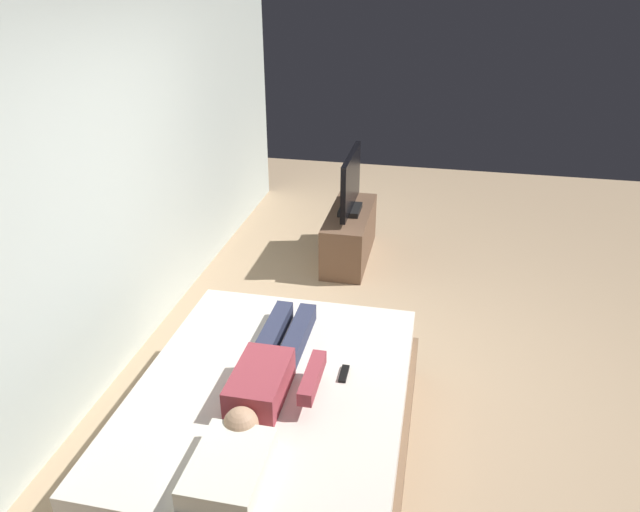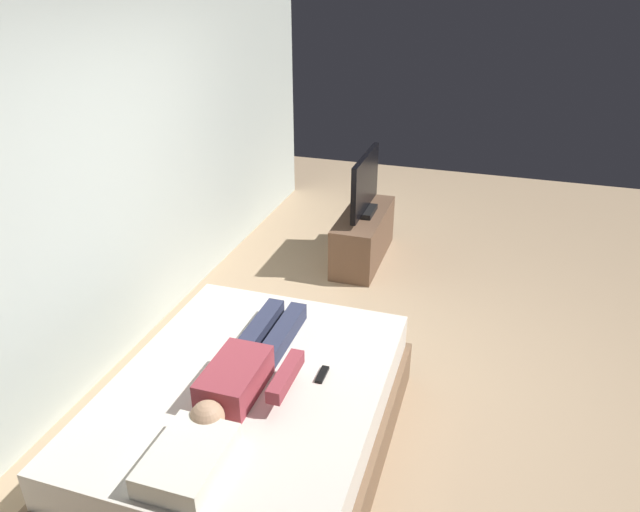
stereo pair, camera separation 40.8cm
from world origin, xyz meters
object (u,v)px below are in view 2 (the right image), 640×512
at_px(pillow, 188,459).
at_px(remote, 322,374).
at_px(person, 247,367).
at_px(tv, 365,186).
at_px(bed, 250,418).
at_px(tv_stand, 363,237).

distance_m(pillow, remote, 0.95).
height_order(person, remote, person).
bearing_deg(tv, bed, 179.74).
xyz_separation_m(remote, tv_stand, (2.57, 0.38, -0.30)).
bearing_deg(remote, person, 110.47).
xyz_separation_m(person, remote, (0.15, -0.40, -0.07)).
relative_size(bed, tv_stand, 1.83).
height_order(bed, person, person).
bearing_deg(tv, tv_stand, 153.43).
distance_m(bed, remote, 0.52).
relative_size(pillow, tv, 0.55).
xyz_separation_m(tv_stand, tv, (0.00, -0.00, 0.53)).
relative_size(person, tv, 1.43).
relative_size(remote, tv_stand, 0.14).
relative_size(person, tv_stand, 1.15).
relative_size(pillow, person, 0.38).
distance_m(bed, tv, 2.80).
xyz_separation_m(pillow, person, (0.71, 0.01, 0.02)).
bearing_deg(tv_stand, bed, 179.74).
bearing_deg(tv, remote, -171.58).
bearing_deg(person, pillow, -179.10).
height_order(person, tv, tv).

